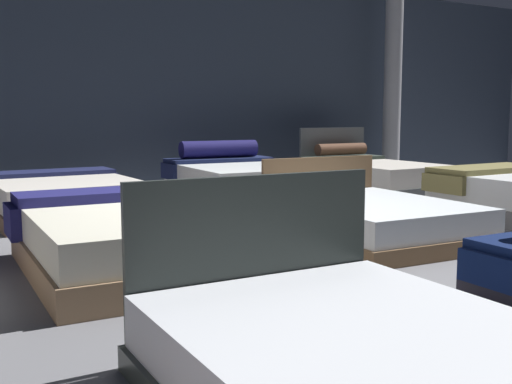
# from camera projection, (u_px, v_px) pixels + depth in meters

# --- Properties ---
(ground_plane) EXTENTS (18.00, 18.00, 0.02)m
(ground_plane) POSITION_uv_depth(u_px,v_px,m) (261.00, 252.00, 5.53)
(ground_plane) COLOR slate
(showroom_back_wall) EXTENTS (18.00, 0.06, 3.50)m
(showroom_back_wall) POSITION_uv_depth(u_px,v_px,m) (111.00, 80.00, 9.35)
(showroom_back_wall) COLOR #333D4C
(showroom_back_wall) RESTS_ON ground_plane
(bed_1) EXTENTS (1.53, 2.06, 0.91)m
(bed_1) POSITION_uv_depth(u_px,v_px,m) (373.00, 373.00, 2.45)
(bed_1) COLOR #2B322E
(bed_1) RESTS_ON ground_plane
(bed_5) EXTENTS (1.66, 2.11, 0.56)m
(bed_5) POSITION_uv_depth(u_px,v_px,m) (130.00, 239.00, 4.84)
(bed_5) COLOR #927151
(bed_5) RESTS_ON ground_plane
(bed_6) EXTENTS (1.56, 1.99, 0.76)m
(bed_6) POSITION_uv_depth(u_px,v_px,m) (371.00, 220.00, 6.00)
(bed_6) COLOR brown
(bed_6) RESTS_ON ground_plane
(bed_9) EXTENTS (1.73, 2.03, 0.50)m
(bed_9) POSITION_uv_depth(u_px,v_px,m) (62.00, 197.00, 7.36)
(bed_9) COLOR brown
(bed_9) RESTS_ON ground_plane
(bed_10) EXTENTS (1.66, 2.11, 0.84)m
(bed_10) POSITION_uv_depth(u_px,v_px,m) (239.00, 182.00, 8.52)
(bed_10) COLOR #55585B
(bed_10) RESTS_ON ground_plane
(bed_11) EXTENTS (1.53, 2.23, 1.00)m
(bed_11) POSITION_uv_depth(u_px,v_px,m) (372.00, 176.00, 9.57)
(bed_11) COLOR #4D5152
(bed_11) RESTS_ON ground_plane
(support_pillar) EXTENTS (0.32, 0.32, 3.50)m
(support_pillar) POSITION_uv_depth(u_px,v_px,m) (393.00, 85.00, 11.26)
(support_pillar) COLOR #99999E
(support_pillar) RESTS_ON ground_plane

